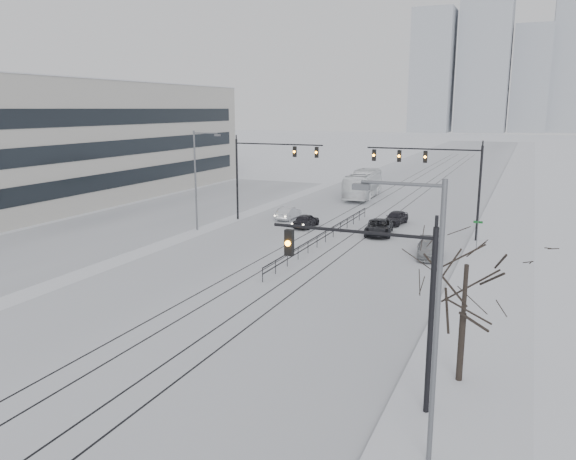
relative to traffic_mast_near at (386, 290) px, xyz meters
The scene contains 22 objects.
ground 13.16m from the traffic_mast_near, 150.93° to the right, with size 500.00×500.00×0.00m, color white.
road 55.26m from the traffic_mast_near, 101.30° to the left, with size 22.00×260.00×0.02m, color silver.
sidewalk_east 54.26m from the traffic_mast_near, 87.13° to the left, with size 5.00×260.00×0.16m, color silver.
curb 54.19m from the traffic_mast_near, 89.72° to the left, with size 0.10×260.00×0.12m, color gray.
parking_strip 42.54m from the traffic_mast_near, 136.71° to the left, with size 14.00×60.00×0.03m, color silver.
tram_rails 35.96m from the traffic_mast_near, 107.60° to the left, with size 5.30×180.00×0.01m.
office_building 56.79m from the traffic_mast_near, 149.25° to the left, with size 20.20×62.20×14.11m.
skyline 268.96m from the traffic_mast_near, 91.23° to the left, with size 96.00×48.00×72.00m.
traffic_mast_near is the anchor object (origin of this frame).
traffic_mast_ne 29.14m from the traffic_mast_near, 95.19° to the left, with size 9.60×0.37×8.00m.
traffic_mast_nw 35.69m from the traffic_mast_near, 122.77° to the left, with size 9.10×0.37×8.00m.
street_light_east 3.61m from the traffic_mast_near, 57.45° to the right, with size 2.73×0.25×9.00m.
street_light_west 33.24m from the traffic_mast_near, 133.76° to the left, with size 2.73×0.25×9.00m.
bare_tree 3.85m from the traffic_mast_near, 51.24° to the left, with size 4.40×4.40×6.10m.
median_fence 26.62m from the traffic_mast_near, 114.20° to the left, with size 0.06×24.00×1.00m.
street_sign 26.19m from the traffic_mast_near, 87.77° to the left, with size 0.70×0.06×2.40m.
sedan_sb_inner 32.61m from the traffic_mast_near, 116.55° to the left, with size 1.53×3.81×1.30m, color black.
sedan_sb_outer 36.65m from the traffic_mast_near, 118.84° to the left, with size 1.34×3.85×1.27m, color silver.
sedan_nb_front 29.74m from the traffic_mast_near, 104.58° to the left, with size 2.23×4.83×1.34m, color black.
sedan_nb_right 22.98m from the traffic_mast_near, 95.23° to the left, with size 1.76×4.33×1.26m, color #919497.
sedan_nb_far 34.60m from the traffic_mast_near, 101.89° to the left, with size 1.55×3.85×1.31m, color black.
box_truck 50.98m from the traffic_mast_near, 106.72° to the left, with size 2.75×11.77×3.28m, color white.
Camera 1 is at (15.13, -12.95, 10.91)m, focal length 35.00 mm.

